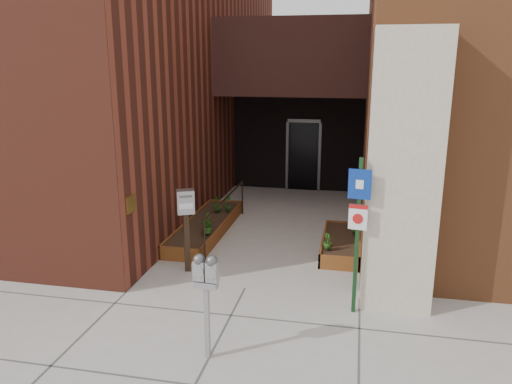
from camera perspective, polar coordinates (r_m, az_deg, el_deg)
The scene contains 15 objects.
ground at distance 9.02m, azimuth -1.28°, elevation -10.93°, with size 80.00×80.00×0.00m, color #9E9991.
architecture at distance 14.99m, azimuth 4.12°, elevation 18.82°, with size 20.00×14.60×10.00m.
planter_left at distance 11.77m, azimuth -5.71°, elevation -4.04°, with size 0.90×3.60×0.30m.
planter_right at distance 10.80m, azimuth 9.72°, elevation -5.93°, with size 0.80×2.20×0.30m.
handrail at distance 11.41m, azimuth -3.47°, elevation -1.37°, with size 0.04×3.34×0.90m.
parking_meter at distance 6.63m, azimuth -5.74°, elevation -9.85°, with size 0.34×0.17×1.50m.
sign_post at distance 7.80m, azimuth 11.57°, elevation -3.17°, with size 0.34×0.10×2.52m.
payment_dropbox at distance 9.41m, azimuth -8.01°, elevation -2.41°, with size 0.39×0.35×1.61m.
shrub_left_a at distance 10.82m, azimuth -5.55°, elevation -3.76°, with size 0.34×0.34×0.38m, color #255418.
shrub_left_b at distance 11.08m, azimuth -5.63°, elevation -3.30°, with size 0.21×0.21×0.37m, color #275418.
shrub_left_c at distance 12.37m, azimuth -4.44°, elevation -1.30°, with size 0.22×0.22×0.39m, color #235217.
shrub_left_d at distance 12.37m, azimuth -3.24°, elevation -1.24°, with size 0.21×0.21×0.41m, color #1A5C1B.
shrub_right_a at distance 10.01m, azimuth 8.20°, elevation -5.58°, with size 0.18×0.18×0.32m, color #244E16.
shrub_right_b at distance 10.99m, azimuth 11.16°, elevation -3.87°, with size 0.16×0.16×0.30m, color #2A5A19.
shrub_right_c at distance 11.54m, azimuth 11.21°, elevation -2.84°, with size 0.32×0.32×0.35m, color #18541C.
Camera 1 is at (1.84, -7.92, 3.92)m, focal length 35.00 mm.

